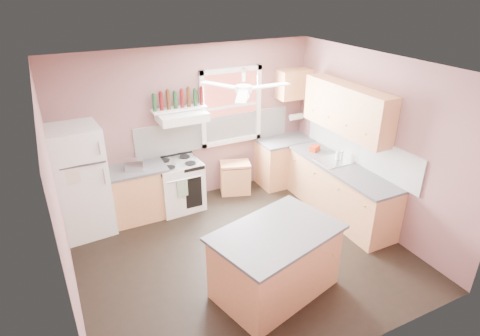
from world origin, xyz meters
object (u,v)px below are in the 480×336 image
cart (235,179)px  island (275,263)px  stove (179,185)px  refrigerator (81,181)px  toaster (134,165)px

cart → island: bearing=-86.1°
stove → island: bearing=-83.1°
refrigerator → cart: 2.71m
refrigerator → stove: refrigerator is taller
toaster → cart: (1.82, 0.11, -0.72)m
toaster → cart: size_ratio=0.52×
toaster → island: size_ratio=0.19×
toaster → cart: 1.96m
refrigerator → toaster: 0.82m
toaster → island: bearing=-50.9°
refrigerator → cart: (2.64, 0.09, -0.60)m
refrigerator → island: (1.95, -2.48, -0.44)m
refrigerator → island: refrigerator is taller
island → refrigerator: bearing=113.1°
refrigerator → stove: size_ratio=2.03×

